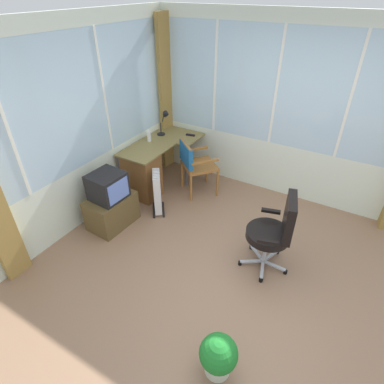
{
  "coord_description": "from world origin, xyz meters",
  "views": [
    {
      "loc": [
        -2.3,
        -0.72,
        2.84
      ],
      "look_at": [
        0.46,
        0.89,
        0.69
      ],
      "focal_mm": 29.22,
      "sensor_mm": 36.0,
      "label": 1
    }
  ],
  "objects_px": {
    "desk_lamp": "(166,119)",
    "wooden_armchair": "(193,161)",
    "spray_bottle": "(149,135)",
    "office_chair": "(276,229)",
    "tv_on_stand": "(111,203)",
    "desk": "(144,171)",
    "potted_plant": "(218,356)",
    "space_heater": "(157,191)",
    "tv_remote": "(190,135)"
  },
  "relations": [
    {
      "from": "spray_bottle",
      "to": "space_heater",
      "type": "relative_size",
      "value": 0.34
    },
    {
      "from": "desk_lamp",
      "to": "tv_on_stand",
      "type": "relative_size",
      "value": 0.49
    },
    {
      "from": "tv_on_stand",
      "to": "desk",
      "type": "bearing_deg",
      "value": 5.42
    },
    {
      "from": "tv_on_stand",
      "to": "space_heater",
      "type": "xyz_separation_m",
      "value": [
        0.58,
        -0.36,
        -0.03
      ]
    },
    {
      "from": "desk",
      "to": "office_chair",
      "type": "xyz_separation_m",
      "value": [
        -0.51,
        -2.24,
        0.17
      ]
    },
    {
      "from": "tv_remote",
      "to": "wooden_armchair",
      "type": "height_order",
      "value": "wooden_armchair"
    },
    {
      "from": "desk",
      "to": "space_heater",
      "type": "xyz_separation_m",
      "value": [
        -0.27,
        -0.44,
        -0.08
      ]
    },
    {
      "from": "wooden_armchair",
      "to": "office_chair",
      "type": "xyz_separation_m",
      "value": [
        -0.9,
        -1.6,
        0.0
      ]
    },
    {
      "from": "office_chair",
      "to": "potted_plant",
      "type": "height_order",
      "value": "office_chair"
    },
    {
      "from": "desk",
      "to": "wooden_armchair",
      "type": "relative_size",
      "value": 1.58
    },
    {
      "from": "tv_remote",
      "to": "tv_on_stand",
      "type": "height_order",
      "value": "tv_on_stand"
    },
    {
      "from": "office_chair",
      "to": "tv_on_stand",
      "type": "bearing_deg",
      "value": 99.16
    },
    {
      "from": "tv_remote",
      "to": "tv_on_stand",
      "type": "bearing_deg",
      "value": 161.48
    },
    {
      "from": "tv_remote",
      "to": "spray_bottle",
      "type": "relative_size",
      "value": 0.69
    },
    {
      "from": "spray_bottle",
      "to": "wooden_armchair",
      "type": "xyz_separation_m",
      "value": [
        0.05,
        -0.77,
        -0.28
      ]
    },
    {
      "from": "desk",
      "to": "space_heater",
      "type": "height_order",
      "value": "desk"
    },
    {
      "from": "desk",
      "to": "space_heater",
      "type": "distance_m",
      "value": 0.52
    },
    {
      "from": "desk_lamp",
      "to": "wooden_armchair",
      "type": "distance_m",
      "value": 0.89
    },
    {
      "from": "tv_remote",
      "to": "wooden_armchair",
      "type": "xyz_separation_m",
      "value": [
        -0.47,
        -0.31,
        -0.18
      ]
    },
    {
      "from": "desk",
      "to": "tv_remote",
      "type": "bearing_deg",
      "value": -20.61
    },
    {
      "from": "wooden_armchair",
      "to": "tv_on_stand",
      "type": "bearing_deg",
      "value": 155.88
    },
    {
      "from": "tv_remote",
      "to": "wooden_armchair",
      "type": "distance_m",
      "value": 0.6
    },
    {
      "from": "tv_on_stand",
      "to": "office_chair",
      "type": "bearing_deg",
      "value": -80.84
    },
    {
      "from": "desk_lamp",
      "to": "potted_plant",
      "type": "relative_size",
      "value": 0.91
    },
    {
      "from": "tv_remote",
      "to": "spray_bottle",
      "type": "xyz_separation_m",
      "value": [
        -0.52,
        0.45,
        0.09
      ]
    },
    {
      "from": "desk_lamp",
      "to": "spray_bottle",
      "type": "distance_m",
      "value": 0.42
    },
    {
      "from": "spray_bottle",
      "to": "office_chair",
      "type": "height_order",
      "value": "office_chair"
    },
    {
      "from": "wooden_armchair",
      "to": "potted_plant",
      "type": "height_order",
      "value": "wooden_armchair"
    },
    {
      "from": "desk",
      "to": "potted_plant",
      "type": "height_order",
      "value": "desk"
    },
    {
      "from": "spray_bottle",
      "to": "potted_plant",
      "type": "height_order",
      "value": "spray_bottle"
    },
    {
      "from": "tv_on_stand",
      "to": "space_heater",
      "type": "bearing_deg",
      "value": -31.62
    },
    {
      "from": "potted_plant",
      "to": "office_chair",
      "type": "bearing_deg",
      "value": 0.29
    },
    {
      "from": "tv_on_stand",
      "to": "desk_lamp",
      "type": "bearing_deg",
      "value": 5.22
    },
    {
      "from": "desk",
      "to": "wooden_armchair",
      "type": "bearing_deg",
      "value": -58.21
    },
    {
      "from": "office_chair",
      "to": "desk_lamp",
      "type": "bearing_deg",
      "value": 61.67
    },
    {
      "from": "office_chair",
      "to": "space_heater",
      "type": "relative_size",
      "value": 1.54
    },
    {
      "from": "desk",
      "to": "desk_lamp",
      "type": "distance_m",
      "value": 0.95
    },
    {
      "from": "tv_remote",
      "to": "desk",
      "type": "bearing_deg",
      "value": 148.99
    },
    {
      "from": "office_chair",
      "to": "tv_on_stand",
      "type": "height_order",
      "value": "office_chair"
    },
    {
      "from": "space_heater",
      "to": "potted_plant",
      "type": "distance_m",
      "value": 2.46
    },
    {
      "from": "wooden_armchair",
      "to": "space_heater",
      "type": "xyz_separation_m",
      "value": [
        -0.67,
        0.2,
        -0.24
      ]
    },
    {
      "from": "spray_bottle",
      "to": "desk_lamp",
      "type": "bearing_deg",
      "value": -9.42
    },
    {
      "from": "tv_on_stand",
      "to": "space_heater",
      "type": "distance_m",
      "value": 0.69
    },
    {
      "from": "spray_bottle",
      "to": "space_heater",
      "type": "bearing_deg",
      "value": -137.6
    },
    {
      "from": "spray_bottle",
      "to": "desk",
      "type": "bearing_deg",
      "value": -159.93
    },
    {
      "from": "wooden_armchair",
      "to": "tv_on_stand",
      "type": "height_order",
      "value": "wooden_armchair"
    },
    {
      "from": "wooden_armchair",
      "to": "space_heater",
      "type": "distance_m",
      "value": 0.74
    },
    {
      "from": "space_heater",
      "to": "office_chair",
      "type": "bearing_deg",
      "value": -97.42
    },
    {
      "from": "desk_lamp",
      "to": "wooden_armchair",
      "type": "relative_size",
      "value": 0.45
    },
    {
      "from": "potted_plant",
      "to": "space_heater",
      "type": "bearing_deg",
      "value": 47.44
    }
  ]
}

